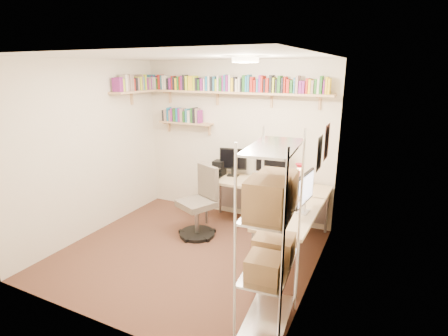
{
  "coord_description": "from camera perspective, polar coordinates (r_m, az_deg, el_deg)",
  "views": [
    {
      "loc": [
        2.25,
        -3.53,
        2.36
      ],
      "look_at": [
        0.27,
        0.55,
        1.07
      ],
      "focal_mm": 28.0,
      "sensor_mm": 36.0,
      "label": 1
    }
  ],
  "objects": [
    {
      "name": "corner_desk",
      "position": [
        5.02,
        6.39,
        -3.41
      ],
      "size": [
        1.93,
        1.84,
        1.25
      ],
      "color": "#D4AF8A",
      "rests_on": "ground"
    },
    {
      "name": "wall_shelves",
      "position": [
        5.53,
        -3.21,
        12.37
      ],
      "size": [
        3.12,
        1.09,
        0.8
      ],
      "color": "tan",
      "rests_on": "ground"
    },
    {
      "name": "ground",
      "position": [
        4.81,
        -5.91,
        -13.64
      ],
      "size": [
        3.2,
        3.2,
        0.0
      ],
      "primitive_type": "plane",
      "color": "#4B2D20",
      "rests_on": "ground"
    },
    {
      "name": "room_shell",
      "position": [
        4.27,
        -6.43,
        4.78
      ],
      "size": [
        3.24,
        3.04,
        2.52
      ],
      "color": "beige",
      "rests_on": "ground"
    },
    {
      "name": "wire_rack",
      "position": [
        3.03,
        7.7,
        -8.62
      ],
      "size": [
        0.46,
        0.84,
        1.86
      ],
      "rotation": [
        0.0,
        0.0,
        0.09
      ],
      "color": "silver",
      "rests_on": "ground"
    },
    {
      "name": "office_chair",
      "position": [
        5.1,
        -3.94,
        -6.35
      ],
      "size": [
        0.61,
        0.61,
        1.03
      ],
      "rotation": [
        0.0,
        0.0,
        -0.43
      ],
      "color": "black",
      "rests_on": "ground"
    }
  ]
}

